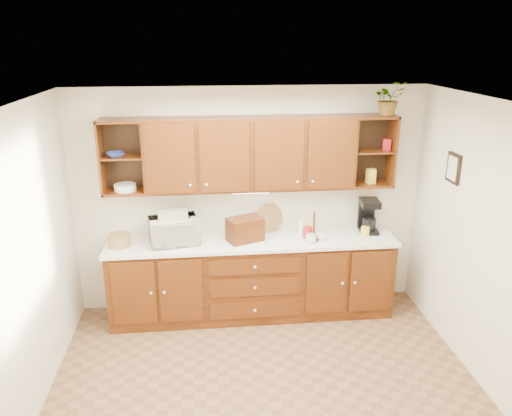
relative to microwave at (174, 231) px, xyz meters
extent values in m
plane|color=brown|center=(0.86, -1.43, -1.08)|extent=(4.00, 4.00, 0.00)
plane|color=white|center=(0.86, -1.43, 1.52)|extent=(4.00, 4.00, 0.00)
plane|color=beige|center=(0.86, 0.32, 0.22)|extent=(4.00, 0.00, 4.00)
plane|color=beige|center=(-1.14, -1.43, 0.22)|extent=(0.00, 3.50, 3.50)
plane|color=beige|center=(2.86, -1.43, 0.22)|extent=(0.00, 3.50, 3.50)
cube|color=black|center=(0.86, 0.02, -0.63)|extent=(3.20, 0.60, 0.90)
cube|color=white|center=(0.86, 0.01, -0.16)|extent=(3.24, 0.64, 0.04)
cube|color=black|center=(0.86, 0.15, 0.81)|extent=(2.30, 0.33, 0.80)
cube|color=black|center=(-0.51, 0.31, 0.81)|extent=(0.45, 0.02, 0.80)
cube|color=black|center=(2.24, 0.31, 0.81)|extent=(0.45, 0.02, 0.80)
cube|color=black|center=(-0.51, 0.15, 0.81)|extent=(0.43, 0.30, 0.02)
cube|color=black|center=(2.24, 0.15, 0.81)|extent=(0.43, 0.30, 0.02)
cube|color=black|center=(2.24, 0.15, 1.19)|extent=(0.45, 0.33, 0.03)
cube|color=white|center=(0.86, 0.10, 0.39)|extent=(0.40, 0.05, 0.02)
cube|color=black|center=(2.84, -0.53, 0.77)|extent=(0.03, 0.24, 0.30)
cylinder|color=#986B3F|center=(-0.59, -0.03, -0.08)|extent=(0.31, 0.31, 0.14)
imported|color=beige|center=(0.00, 0.00, 0.00)|extent=(0.58, 0.45, 0.29)
cube|color=#EACE6E|center=(0.00, 0.00, 0.19)|extent=(0.33, 0.25, 0.09)
cylinder|color=black|center=(0.16, 0.02, 0.00)|extent=(0.08, 0.08, 0.29)
cylinder|color=#986B3F|center=(1.09, 0.25, -0.14)|extent=(0.34, 0.20, 0.33)
cube|color=black|center=(0.78, -0.01, -0.01)|extent=(0.44, 0.36, 0.26)
cylinder|color=black|center=(1.55, -0.07, 0.02)|extent=(0.03, 0.03, 0.32)
cylinder|color=black|center=(1.55, -0.07, -0.14)|extent=(0.13, 0.13, 0.02)
imported|color=white|center=(1.63, -0.07, -0.10)|extent=(0.12, 0.12, 0.09)
imported|color=white|center=(1.51, 0.01, -0.10)|extent=(0.12, 0.12, 0.09)
imported|color=white|center=(1.50, -0.14, -0.10)|extent=(0.12, 0.12, 0.09)
cylinder|color=#A7181F|center=(1.49, 0.00, -0.08)|extent=(0.14, 0.14, 0.13)
cylinder|color=white|center=(1.44, 0.10, -0.04)|extent=(0.08, 0.08, 0.20)
cylinder|color=yellow|center=(2.16, -0.01, -0.09)|extent=(0.13, 0.13, 0.10)
cube|color=black|center=(2.23, 0.10, -0.12)|extent=(0.24, 0.29, 0.04)
cube|color=black|center=(2.23, 0.21, 0.04)|extent=(0.19, 0.08, 0.33)
cube|color=black|center=(2.23, 0.10, 0.21)|extent=(0.24, 0.29, 0.07)
cylinder|color=black|center=(2.23, 0.08, -0.04)|extent=(0.17, 0.17, 0.15)
imported|color=navy|center=(-0.57, 0.12, 0.84)|extent=(0.24, 0.24, 0.05)
cylinder|color=white|center=(-0.50, 0.14, 0.47)|extent=(0.30, 0.30, 0.07)
cube|color=yellow|center=(2.23, 0.13, 0.52)|extent=(0.11, 0.09, 0.17)
cube|color=#A7181F|center=(2.38, 0.14, 0.88)|extent=(0.10, 0.09, 0.13)
imported|color=#999999|center=(2.35, 0.09, 1.39)|extent=(0.38, 0.35, 0.36)
camera|label=1|loc=(0.36, -5.15, 2.01)|focal=35.00mm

